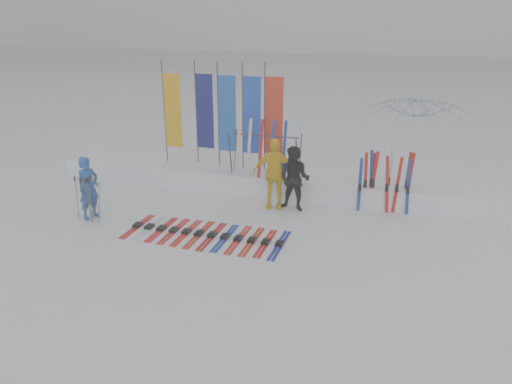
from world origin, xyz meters
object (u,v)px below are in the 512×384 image
(person_black, at_px, (294,179))
(person_yellow, at_px, (274,173))
(tent_canopy, at_px, (414,144))
(ski_rack, at_px, (265,149))
(ski_row, at_px, (206,234))
(person_blue, at_px, (88,188))

(person_black, relative_size, person_yellow, 0.91)
(person_yellow, height_order, tent_canopy, tent_canopy)
(person_black, xyz_separation_m, ski_rack, (-1.13, 1.03, 0.49))
(ski_row, relative_size, ski_rack, 1.92)
(person_black, height_order, tent_canopy, tent_canopy)
(ski_rack, bearing_deg, person_blue, -140.97)
(person_yellow, height_order, ski_rack, person_yellow)
(tent_canopy, bearing_deg, person_blue, -149.14)
(ski_row, xyz_separation_m, ski_rack, (0.53, 3.32, 1.35))
(person_blue, height_order, person_black, person_black)
(person_blue, bearing_deg, tent_canopy, -41.35)
(ski_rack, bearing_deg, person_yellow, -61.56)
(ski_row, bearing_deg, person_black, 54.11)
(person_blue, bearing_deg, ski_rack, -33.18)
(person_blue, relative_size, tent_canopy, 0.51)
(tent_canopy, xyz_separation_m, ski_row, (-4.68, -4.97, -1.43))
(ski_row, bearing_deg, person_yellow, 65.59)
(ski_row, bearing_deg, person_blue, 177.02)
(person_black, relative_size, tent_canopy, 0.55)
(tent_canopy, distance_m, ski_rack, 4.46)
(person_blue, distance_m, person_black, 5.44)
(person_black, relative_size, ski_rack, 0.88)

